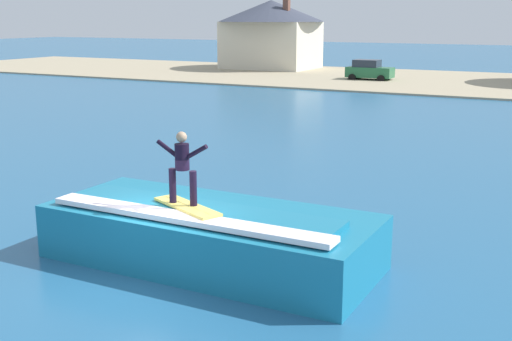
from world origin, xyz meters
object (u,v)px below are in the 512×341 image
Objects in this scene: surfboard at (187,207)px; surfer at (182,164)px; wave_crest at (210,235)px; house_with_chimney at (271,29)px; car_near_shore at (369,70)px.

surfer is at bearing 159.45° from surfboard.
surfer reaches higher than wave_crest.
wave_crest is 3.68× the size of surfboard.
house_with_chimney is at bearing 114.45° from surfer.
car_near_shore reaches higher than surfboard.
surfboard is 0.96m from surfer.
surfer reaches higher than surfboard.
wave_crest is 1.89× the size of car_near_shore.
wave_crest is 0.96m from surfboard.
surfboard is 57.55m from house_with_chimney.
house_with_chimney reaches higher than surfboard.
wave_crest is 1.83m from surfer.
house_with_chimney is (-13.50, 7.64, 3.28)m from car_near_shore.
car_near_shore reaches higher than wave_crest.
car_near_shore is 0.36× the size of house_with_chimney.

